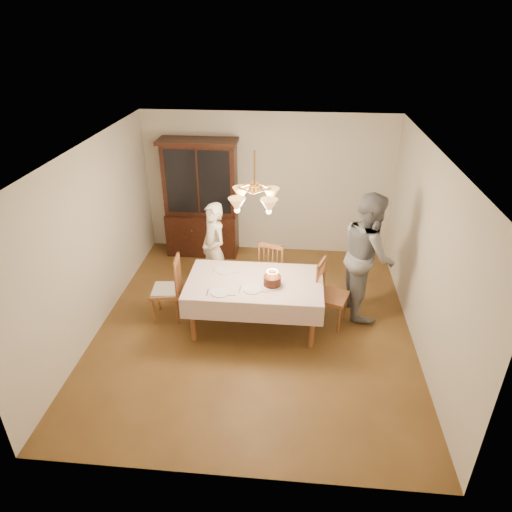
# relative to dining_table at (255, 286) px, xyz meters

# --- Properties ---
(ground) EXTENTS (5.00, 5.00, 0.00)m
(ground) POSITION_rel_dining_table_xyz_m (0.00, 0.00, -0.68)
(ground) COLOR #573918
(ground) RESTS_ON ground
(room_shell) EXTENTS (5.00, 5.00, 5.00)m
(room_shell) POSITION_rel_dining_table_xyz_m (0.00, 0.00, 0.90)
(room_shell) COLOR white
(room_shell) RESTS_ON ground
(dining_table) EXTENTS (1.90, 1.10, 0.76)m
(dining_table) POSITION_rel_dining_table_xyz_m (0.00, 0.00, 0.00)
(dining_table) COLOR brown
(dining_table) RESTS_ON ground
(china_hutch) EXTENTS (1.38, 0.54, 2.16)m
(china_hutch) POSITION_rel_dining_table_xyz_m (-1.20, 2.25, 0.36)
(china_hutch) COLOR black
(china_hutch) RESTS_ON ground
(chair_far_side) EXTENTS (0.55, 0.54, 1.00)m
(chair_far_side) POSITION_rel_dining_table_xyz_m (0.23, 0.85, -0.24)
(chair_far_side) COLOR brown
(chair_far_side) RESTS_ON ground
(chair_left_end) EXTENTS (0.46, 0.48, 1.00)m
(chair_left_end) POSITION_rel_dining_table_xyz_m (-1.31, 0.09, -0.23)
(chair_left_end) COLOR brown
(chair_left_end) RESTS_ON ground
(chair_right_end) EXTENTS (0.54, 0.55, 1.00)m
(chair_right_end) POSITION_rel_dining_table_xyz_m (1.09, 0.18, -0.24)
(chair_right_end) COLOR brown
(chair_right_end) RESTS_ON ground
(elderly_woman) EXTENTS (0.64, 0.68, 1.55)m
(elderly_woman) POSITION_rel_dining_table_xyz_m (-0.72, 0.84, 0.09)
(elderly_woman) COLOR #F0E7CB
(elderly_woman) RESTS_ON ground
(adult_in_grey) EXTENTS (0.83, 1.01, 1.90)m
(adult_in_grey) POSITION_rel_dining_table_xyz_m (1.61, 0.57, 0.27)
(adult_in_grey) COLOR slate
(adult_in_grey) RESTS_ON ground
(birthday_cake) EXTENTS (0.30, 0.30, 0.23)m
(birthday_cake) POSITION_rel_dining_table_xyz_m (0.25, -0.09, 0.15)
(birthday_cake) COLOR white
(birthday_cake) RESTS_ON dining_table
(place_setting_near_left) EXTENTS (0.39, 0.25, 0.02)m
(place_setting_near_left) POSITION_rel_dining_table_xyz_m (-0.42, -0.35, 0.08)
(place_setting_near_left) COLOR white
(place_setting_near_left) RESTS_ON dining_table
(place_setting_near_right) EXTENTS (0.40, 0.25, 0.02)m
(place_setting_near_right) POSITION_rel_dining_table_xyz_m (0.01, -0.23, 0.08)
(place_setting_near_right) COLOR white
(place_setting_near_right) RESTS_ON dining_table
(place_setting_far_left) EXTENTS (0.39, 0.25, 0.02)m
(place_setting_far_left) POSITION_rel_dining_table_xyz_m (-0.44, 0.24, 0.08)
(place_setting_far_left) COLOR white
(place_setting_far_left) RESTS_ON dining_table
(chandelier) EXTENTS (0.62, 0.62, 0.73)m
(chandelier) POSITION_rel_dining_table_xyz_m (-0.00, -0.00, 1.29)
(chandelier) COLOR #BF8C3F
(chandelier) RESTS_ON ground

